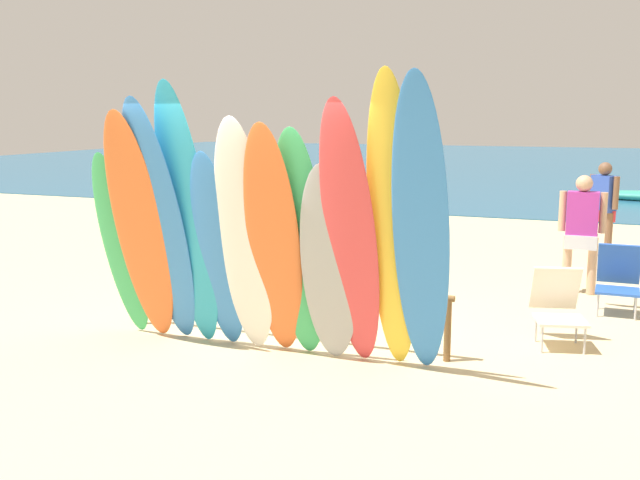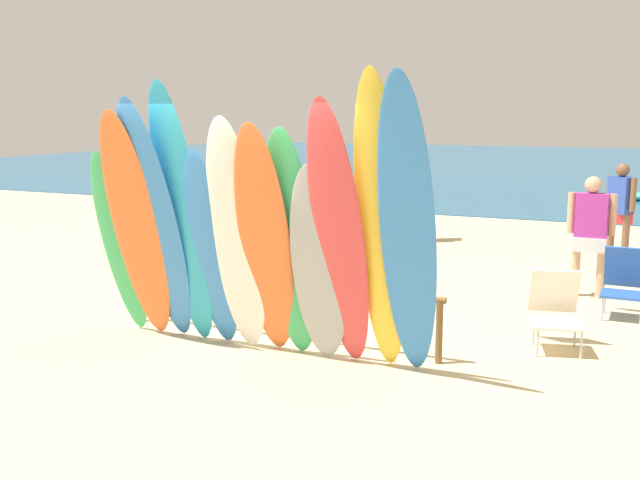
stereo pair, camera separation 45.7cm
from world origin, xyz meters
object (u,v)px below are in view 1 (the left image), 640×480
(surfboard_green_7, at_px, (300,245))
(beachgoer_strolling, at_px, (582,226))
(beach_chair_red, at_px, (558,304))
(surfboard_rack, at_px, (281,292))
(surfboard_yellow_10, at_px, (393,226))
(beachgoer_near_rack, at_px, (603,203))
(surfboard_grey_8, at_px, (329,265))
(surfboard_orange_1, at_px, (140,230))
(surfboard_teal_3, at_px, (187,218))
(beach_chair_blue, at_px, (618,277))
(surfboard_blue_11, at_px, (421,231))
(surfboard_blue_2, at_px, (160,225))
(surfboard_blue_4, at_px, (218,252))
(beachgoer_by_water, at_px, (403,189))
(surfboard_white_5, at_px, (244,238))
(surfboard_green_0, at_px, (121,246))
(surfboard_red_9, at_px, (350,237))
(surfboard_orange_6, at_px, (273,243))

(surfboard_green_7, height_order, beachgoer_strolling, surfboard_green_7)
(beach_chair_red, bearing_deg, surfboard_rack, -174.28)
(surfboard_yellow_10, relative_size, beachgoer_near_rack, 1.78)
(surfboard_rack, distance_m, surfboard_grey_8, 1.00)
(surfboard_orange_1, relative_size, surfboard_teal_3, 0.91)
(surfboard_teal_3, bearing_deg, surfboard_green_7, 9.47)
(beach_chair_red, distance_m, beach_chair_blue, 1.71)
(beach_chair_red, xyz_separation_m, beach_chair_blue, (0.61, 1.60, 0.00))
(surfboard_yellow_10, height_order, surfboard_blue_11, surfboard_yellow_10)
(surfboard_blue_2, distance_m, beach_chair_red, 4.23)
(surfboard_rack, bearing_deg, beachgoer_near_rack, 63.33)
(surfboard_green_7, distance_m, beach_chair_red, 2.85)
(beachgoer_strolling, bearing_deg, beachgoer_near_rack, -94.50)
(surfboard_blue_4, distance_m, beachgoer_by_water, 7.20)
(surfboard_rack, distance_m, surfboard_yellow_10, 1.72)
(surfboard_rack, height_order, surfboard_green_7, surfboard_green_7)
(surfboard_blue_4, bearing_deg, surfboard_orange_1, -168.32)
(surfboard_rack, height_order, surfboard_blue_2, surfboard_blue_2)
(surfboard_blue_4, xyz_separation_m, surfboard_yellow_10, (1.84, -0.05, 0.37))
(surfboard_white_5, relative_size, beach_chair_red, 3.02)
(surfboard_green_0, distance_m, surfboard_orange_1, 0.43)
(surfboard_orange_1, relative_size, surfboard_yellow_10, 0.89)
(surfboard_blue_11, bearing_deg, surfboard_blue_4, 174.22)
(surfboard_orange_1, distance_m, beach_chair_red, 4.44)
(surfboard_blue_2, bearing_deg, surfboard_orange_1, -170.45)
(surfboard_teal_3, xyz_separation_m, surfboard_red_9, (1.75, -0.03, -0.09))
(surfboard_green_0, distance_m, beachgoer_by_water, 7.29)
(surfboard_green_7, bearing_deg, surfboard_blue_2, -175.07)
(surfboard_blue_4, xyz_separation_m, surfboard_green_7, (0.89, 0.04, 0.12))
(surfboard_teal_3, height_order, beachgoer_near_rack, surfboard_teal_3)
(surfboard_blue_4, height_order, surfboard_yellow_10, surfboard_yellow_10)
(surfboard_rack, relative_size, surfboard_green_7, 1.58)
(surfboard_blue_2, bearing_deg, surfboard_green_0, 172.60)
(surfboard_white_5, bearing_deg, surfboard_grey_8, 1.01)
(surfboard_orange_1, height_order, surfboard_blue_2, surfboard_blue_2)
(surfboard_green_0, xyz_separation_m, surfboard_teal_3, (0.86, -0.06, 0.35))
(surfboard_orange_1, height_order, surfboard_blue_4, surfboard_orange_1)
(surfboard_green_7, relative_size, beachgoer_by_water, 1.36)
(surfboard_rack, xyz_separation_m, surfboard_orange_1, (-1.29, -0.65, 0.69))
(surfboard_green_0, distance_m, beach_chair_red, 4.67)
(surfboard_blue_2, bearing_deg, beach_chair_red, 26.51)
(surfboard_rack, bearing_deg, beachgoer_strolling, 49.64)
(surfboard_orange_1, height_order, surfboard_teal_3, surfboard_teal_3)
(beach_chair_red, bearing_deg, surfboard_blue_4, -169.11)
(surfboard_blue_2, bearing_deg, surfboard_grey_8, 6.87)
(surfboard_blue_2, height_order, beach_chair_red, surfboard_blue_2)
(surfboard_orange_1, distance_m, surfboard_yellow_10, 2.67)
(surfboard_yellow_10, bearing_deg, surfboard_orange_6, 178.92)
(surfboard_green_7, relative_size, surfboard_yellow_10, 0.81)
(beach_chair_blue, bearing_deg, surfboard_orange_1, -144.17)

